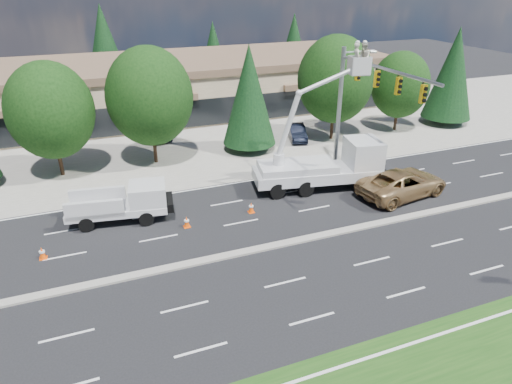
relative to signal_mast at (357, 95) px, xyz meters
name	(u,v)px	position (x,y,z in m)	size (l,w,h in m)	color
ground	(261,249)	(-10.03, -7.04, -6.06)	(140.00, 140.00, 0.00)	black
concrete_apron	(179,139)	(-10.03, 12.96, -6.05)	(140.00, 22.00, 0.01)	gray
road_median	(261,248)	(-10.03, -7.04, -6.00)	(120.00, 0.55, 0.12)	gray
strip_mall	(157,85)	(-10.03, 22.93, -3.23)	(50.40, 15.40, 5.50)	tan
tree_front_c	(50,111)	(-20.03, 7.96, -1.14)	(6.05, 6.05, 8.39)	#332114
tree_front_d	(150,97)	(-13.03, 7.96, -0.77)	(6.51, 6.51, 9.04)	#332114
tree_front_e	(249,95)	(-5.03, 7.96, -1.35)	(4.45, 4.45, 8.78)	#332114
tree_front_f	(335,80)	(2.97, 7.96, -0.70)	(6.59, 6.59, 9.15)	#332114
tree_front_g	(400,85)	(9.97, 7.96, -1.72)	(5.34, 5.34, 7.41)	#332114
tree_front_h	(453,73)	(15.97, 7.96, -1.07)	(4.72, 4.72, 9.30)	#332114
tree_back_b	(105,45)	(-14.03, 34.96, -0.40)	(5.35, 5.35, 10.54)	#332114
tree_back_c	(213,50)	(-0.03, 34.96, -1.74)	(4.08, 4.08, 8.05)	#332114
tree_back_d	(294,43)	(11.97, 34.96, -1.36)	(4.44, 4.44, 8.75)	#332114
signal_mast	(357,95)	(0.00, 0.00, 0.00)	(2.76, 10.16, 9.00)	gray
utility_pickup	(125,206)	(-16.44, -0.92, -5.13)	(6.13, 3.08, 2.24)	silver
bucket_truck	(329,159)	(-2.62, -1.21, -3.91)	(9.10, 4.26, 9.90)	silver
traffic_cone_a	(42,253)	(-21.09, -3.66, -5.72)	(0.40, 0.40, 0.70)	#FF5008
traffic_cone_b	(187,222)	(-13.21, -3.16, -5.72)	(0.40, 0.40, 0.70)	#FF5008
traffic_cone_c	(251,207)	(-8.98, -2.82, -5.72)	(0.40, 0.40, 0.70)	#FF5008
minivan	(403,183)	(1.41, -4.24, -5.15)	(3.00, 6.50, 1.81)	tan
parked_car_west	(155,129)	(-12.03, 13.96, -5.22)	(1.97, 4.89, 1.67)	black
parked_car_east	(297,132)	(-0.06, 8.96, -5.39)	(1.41, 4.03, 1.33)	black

